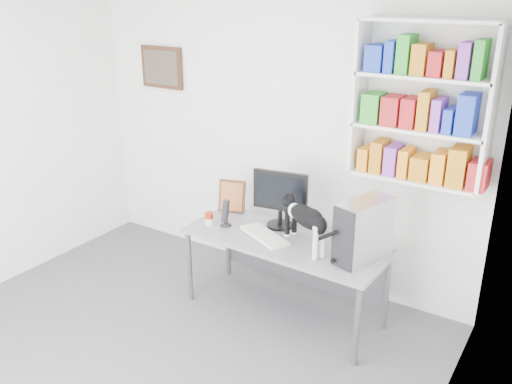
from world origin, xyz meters
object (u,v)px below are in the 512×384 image
soup_can (209,218)px  cat (306,227)px  speaker (226,213)px  bookshelf (422,103)px  desk (283,277)px  monitor (280,199)px  keyboard (265,236)px  pc_tower (364,230)px  leaning_print (232,196)px

soup_can → cat: cat is taller
speaker → bookshelf: bearing=41.2°
desk → monitor: size_ratio=3.33×
keyboard → pc_tower: pc_tower is taller
desk → cat: (0.23, -0.08, 0.55)m
desk → leaning_print: leaning_print is taller
pc_tower → speaker: bearing=-160.5°
desk → speaker: bearing=-173.7°
desk → leaning_print: size_ratio=5.51×
desk → cat: size_ratio=2.75×
soup_can → leaning_print: bearing=89.8°
bookshelf → monitor: bookshelf is taller
leaning_print → cat: size_ratio=0.50×
bookshelf → cat: bookshelf is taller
soup_can → cat: (0.94, 0.02, 0.14)m
pc_tower → cat: pc_tower is taller
monitor → leaning_print: size_ratio=1.65×
keyboard → leaning_print: bearing=175.1°
bookshelf → speaker: bearing=-157.6°
monitor → soup_can: bearing=-161.1°
pc_tower → cat: size_ratio=0.77×
cat → bookshelf: bearing=71.3°
keyboard → bookshelf: bearing=56.2°
pc_tower → speaker: 1.24m
leaning_print → soup_can: bearing=-106.1°
cat → keyboard: bearing=-154.7°
speaker → leaning_print: size_ratio=0.80×
bookshelf → cat: size_ratio=1.99×
monitor → pc_tower: size_ratio=1.07×
keyboard → speaker: 0.43m
desk → keyboard: keyboard is taller
speaker → leaning_print: (-0.14, 0.30, 0.03)m
keyboard → cat: bearing=23.9°
keyboard → cat: cat is taller
pc_tower → leaning_print: (-1.38, 0.23, -0.08)m
bookshelf → monitor: size_ratio=2.41×
desk → monitor: monitor is taller
bookshelf → pc_tower: 1.05m
pc_tower → speaker: (-1.24, -0.07, -0.12)m
desk → pc_tower: 0.90m
bookshelf → speaker: size_ratio=4.99×
pc_tower → soup_can: bearing=-158.7°
cat → pc_tower: bearing=39.4°
pc_tower → soup_can: size_ratio=4.33×
bookshelf → pc_tower: bearing=-109.7°
keyboard → soup_can: 0.56m
monitor → speaker: 0.49m
speaker → leaning_print: leaning_print is taller
keyboard → soup_can: bearing=-151.9°
leaning_print → pc_tower: bearing=-25.3°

